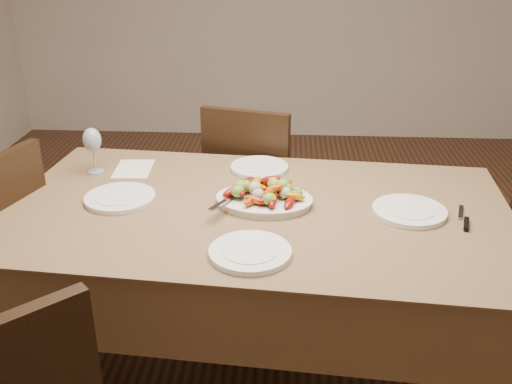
{
  "coord_description": "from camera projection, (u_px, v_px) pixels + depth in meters",
  "views": [
    {
      "loc": [
        -0.1,
        -1.95,
        1.67
      ],
      "look_at": [
        -0.22,
        -0.08,
        0.82
      ],
      "focal_mm": 40.0,
      "sensor_mm": 36.0,
      "label": 1
    }
  ],
  "objects": [
    {
      "name": "floor",
      "position": [
        307.0,
        358.0,
        2.46
      ],
      "size": [
        6.0,
        6.0,
        0.0
      ],
      "primitive_type": "plane",
      "color": "#3B2112",
      "rests_on": "ground"
    },
    {
      "name": "dining_table",
      "position": [
        256.0,
        294.0,
        2.24
      ],
      "size": [
        1.92,
        1.19,
        0.76
      ],
      "primitive_type": "cube",
      "rotation": [
        0.0,
        0.0,
        -0.08
      ],
      "color": "brown",
      "rests_on": "ground"
    },
    {
      "name": "chair_far",
      "position": [
        258.0,
        190.0,
        2.91
      ],
      "size": [
        0.52,
        0.52,
        0.95
      ],
      "primitive_type": null,
      "rotation": [
        0.0,
        0.0,
        2.87
      ],
      "color": "black",
      "rests_on": "ground"
    },
    {
      "name": "serving_platter",
      "position": [
        264.0,
        202.0,
        2.1
      ],
      "size": [
        0.36,
        0.28,
        0.02
      ],
      "primitive_type": "ellipsoid",
      "rotation": [
        0.0,
        0.0,
        -0.08
      ],
      "color": "white",
      "rests_on": "dining_table"
    },
    {
      "name": "roasted_vegetables",
      "position": [
        264.0,
        187.0,
        2.08
      ],
      "size": [
        0.3,
        0.21,
        0.09
      ],
      "primitive_type": null,
      "rotation": [
        0.0,
        0.0,
        -0.08
      ],
      "color": "maroon",
      "rests_on": "serving_platter"
    },
    {
      "name": "serving_spoon",
      "position": [
        245.0,
        196.0,
        2.06
      ],
      "size": [
        0.28,
        0.16,
        0.03
      ],
      "primitive_type": null,
      "rotation": [
        0.0,
        0.0,
        -0.39
      ],
      "color": "#9EA0A8",
      "rests_on": "serving_platter"
    },
    {
      "name": "plate_left",
      "position": [
        120.0,
        198.0,
        2.13
      ],
      "size": [
        0.26,
        0.26,
        0.02
      ],
      "primitive_type": "cylinder",
      "color": "white",
      "rests_on": "dining_table"
    },
    {
      "name": "plate_right",
      "position": [
        409.0,
        211.0,
        2.03
      ],
      "size": [
        0.26,
        0.26,
        0.02
      ],
      "primitive_type": "cylinder",
      "color": "white",
      "rests_on": "dining_table"
    },
    {
      "name": "plate_far",
      "position": [
        259.0,
        168.0,
        2.41
      ],
      "size": [
        0.24,
        0.24,
        0.02
      ],
      "primitive_type": "cylinder",
      "color": "white",
      "rests_on": "dining_table"
    },
    {
      "name": "plate_near",
      "position": [
        250.0,
        252.0,
        1.77
      ],
      "size": [
        0.26,
        0.26,
        0.02
      ],
      "primitive_type": "cylinder",
      "color": "white",
      "rests_on": "dining_table"
    },
    {
      "name": "wine_glass",
      "position": [
        93.0,
        149.0,
        2.35
      ],
      "size": [
        0.08,
        0.08,
        0.2
      ],
      "primitive_type": null,
      "color": "#8C99A5",
      "rests_on": "dining_table"
    },
    {
      "name": "menu_card",
      "position": [
        134.0,
        169.0,
        2.42
      ],
      "size": [
        0.16,
        0.22,
        0.0
      ],
      "primitive_type": "cube",
      "rotation": [
        0.0,
        0.0,
        0.06
      ],
      "color": "silver",
      "rests_on": "dining_table"
    },
    {
      "name": "table_knife",
      "position": [
        464.0,
        219.0,
        1.98
      ],
      "size": [
        0.07,
        0.2,
        0.01
      ],
      "primitive_type": null,
      "rotation": [
        0.0,
        0.0,
        -0.29
      ],
      "color": "#9EA0A8",
      "rests_on": "dining_table"
    }
  ]
}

